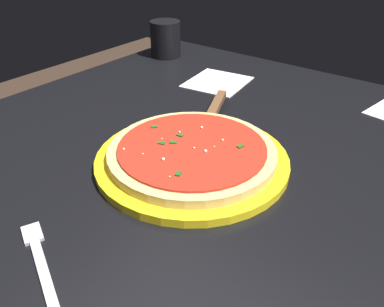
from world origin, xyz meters
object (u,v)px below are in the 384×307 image
(pizza_server, at_px, (212,114))
(fork, at_px, (42,265))
(pizza, at_px, (192,152))
(cup_tall_drink, at_px, (165,39))
(serving_plate, at_px, (192,160))
(napkin_folded_right, at_px, (217,82))

(pizza_server, relative_size, fork, 1.24)
(pizza, bearing_deg, fork, 179.29)
(cup_tall_drink, bearing_deg, pizza, -134.90)
(serving_plate, xyz_separation_m, pizza, (-0.00, 0.00, 0.02))
(pizza, relative_size, cup_tall_drink, 2.80)
(pizza, distance_m, fork, 0.29)
(pizza_server, height_order, fork, pizza_server)
(serving_plate, distance_m, fork, 0.29)
(pizza, bearing_deg, napkin_folded_right, 27.93)
(cup_tall_drink, relative_size, fork, 0.57)
(fork, bearing_deg, serving_plate, -0.71)
(cup_tall_drink, relative_size, napkin_folded_right, 0.67)
(napkin_folded_right, distance_m, fork, 0.65)
(pizza_server, distance_m, fork, 0.44)
(pizza, height_order, cup_tall_drink, cup_tall_drink)
(serving_plate, distance_m, cup_tall_drink, 0.60)
(napkin_folded_right, height_order, fork, fork)
(napkin_folded_right, bearing_deg, fork, -164.49)
(pizza_server, bearing_deg, pizza, -157.25)
(pizza, distance_m, pizza_server, 0.16)
(pizza, relative_size, napkin_folded_right, 1.89)
(serving_plate, height_order, cup_tall_drink, cup_tall_drink)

